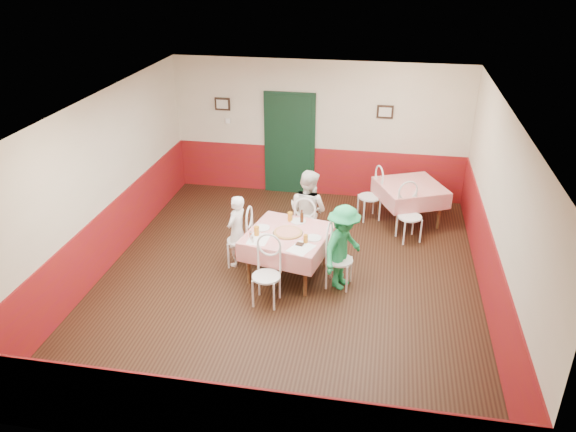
% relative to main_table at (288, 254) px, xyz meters
% --- Properties ---
extents(floor, '(7.00, 7.00, 0.00)m').
position_rel_main_table_xyz_m(floor, '(0.04, -0.16, -0.38)').
color(floor, black).
rests_on(floor, ground).
extents(ceiling, '(7.00, 7.00, 0.00)m').
position_rel_main_table_xyz_m(ceiling, '(0.04, -0.16, 2.42)').
color(ceiling, white).
rests_on(ceiling, back_wall).
extents(back_wall, '(6.00, 0.10, 2.80)m').
position_rel_main_table_xyz_m(back_wall, '(0.04, 3.34, 1.02)').
color(back_wall, beige).
rests_on(back_wall, ground).
extents(front_wall, '(6.00, 0.10, 2.80)m').
position_rel_main_table_xyz_m(front_wall, '(0.04, -3.66, 1.02)').
color(front_wall, beige).
rests_on(front_wall, ground).
extents(left_wall, '(0.10, 7.00, 2.80)m').
position_rel_main_table_xyz_m(left_wall, '(-2.96, -0.16, 1.02)').
color(left_wall, beige).
rests_on(left_wall, ground).
extents(right_wall, '(0.10, 7.00, 2.80)m').
position_rel_main_table_xyz_m(right_wall, '(3.04, -0.16, 1.02)').
color(right_wall, beige).
rests_on(right_wall, ground).
extents(wainscot_back, '(6.00, 0.03, 1.00)m').
position_rel_main_table_xyz_m(wainscot_back, '(0.04, 3.32, 0.12)').
color(wainscot_back, maroon).
rests_on(wainscot_back, ground).
extents(wainscot_front, '(6.00, 0.03, 1.00)m').
position_rel_main_table_xyz_m(wainscot_front, '(0.04, -3.65, 0.12)').
color(wainscot_front, maroon).
rests_on(wainscot_front, ground).
extents(wainscot_left, '(0.03, 7.00, 1.00)m').
position_rel_main_table_xyz_m(wainscot_left, '(-2.95, -0.16, 0.12)').
color(wainscot_left, maroon).
rests_on(wainscot_left, ground).
extents(wainscot_right, '(0.03, 7.00, 1.00)m').
position_rel_main_table_xyz_m(wainscot_right, '(3.02, -0.16, 0.12)').
color(wainscot_right, maroon).
rests_on(wainscot_right, ground).
extents(door, '(0.96, 0.06, 2.10)m').
position_rel_main_table_xyz_m(door, '(-0.56, 3.29, 0.68)').
color(door, black).
rests_on(door, ground).
extents(picture_left, '(0.32, 0.03, 0.26)m').
position_rel_main_table_xyz_m(picture_left, '(-1.96, 3.29, 1.48)').
color(picture_left, black).
rests_on(picture_left, back_wall).
extents(picture_right, '(0.32, 0.03, 0.26)m').
position_rel_main_table_xyz_m(picture_right, '(1.34, 3.29, 1.48)').
color(picture_right, black).
rests_on(picture_right, back_wall).
extents(thermostat, '(0.10, 0.03, 0.10)m').
position_rel_main_table_xyz_m(thermostat, '(-1.86, 3.29, 1.12)').
color(thermostat, white).
rests_on(thermostat, back_wall).
extents(main_table, '(1.44, 1.44, 0.77)m').
position_rel_main_table_xyz_m(main_table, '(0.00, 0.00, 0.00)').
color(main_table, red).
rests_on(main_table, ground).
extents(second_table, '(1.48, 1.48, 0.77)m').
position_rel_main_table_xyz_m(second_table, '(1.92, 2.30, 0.00)').
color(second_table, red).
rests_on(second_table, ground).
extents(chair_left, '(0.43, 0.43, 0.90)m').
position_rel_main_table_xyz_m(chair_left, '(-0.83, 0.17, 0.08)').
color(chair_left, white).
rests_on(chair_left, ground).
extents(chair_right, '(0.47, 0.47, 0.90)m').
position_rel_main_table_xyz_m(chair_right, '(0.83, -0.17, 0.08)').
color(chair_right, white).
rests_on(chair_right, ground).
extents(chair_far, '(0.44, 0.44, 0.90)m').
position_rel_main_table_xyz_m(chair_far, '(0.17, 0.83, 0.08)').
color(chair_far, white).
rests_on(chair_far, ground).
extents(chair_near, '(0.45, 0.45, 0.90)m').
position_rel_main_table_xyz_m(chair_near, '(-0.17, -0.83, 0.08)').
color(chair_near, white).
rests_on(chair_near, ground).
extents(chair_second_a, '(0.56, 0.56, 0.90)m').
position_rel_main_table_xyz_m(chair_second_a, '(1.17, 2.30, 0.08)').
color(chair_second_a, white).
rests_on(chair_second_a, ground).
extents(chair_second_b, '(0.56, 0.56, 0.90)m').
position_rel_main_table_xyz_m(chair_second_b, '(1.92, 1.55, 0.08)').
color(chair_second_b, white).
rests_on(chair_second_b, ground).
extents(pizza, '(0.53, 0.53, 0.03)m').
position_rel_main_table_xyz_m(pizza, '(0.00, -0.02, 0.40)').
color(pizza, '#B74723').
rests_on(pizza, main_table).
extents(plate_left, '(0.30, 0.30, 0.01)m').
position_rel_main_table_xyz_m(plate_left, '(-0.43, 0.07, 0.39)').
color(plate_left, white).
rests_on(plate_left, main_table).
extents(plate_right, '(0.30, 0.30, 0.01)m').
position_rel_main_table_xyz_m(plate_right, '(0.41, -0.11, 0.39)').
color(plate_right, white).
rests_on(plate_right, main_table).
extents(plate_far, '(0.30, 0.30, 0.01)m').
position_rel_main_table_xyz_m(plate_far, '(0.10, 0.41, 0.39)').
color(plate_far, white).
rests_on(plate_far, main_table).
extents(glass_a, '(0.10, 0.10, 0.15)m').
position_rel_main_table_xyz_m(glass_a, '(-0.46, -0.17, 0.46)').
color(glass_a, '#BF7219').
rests_on(glass_a, main_table).
extents(glass_b, '(0.08, 0.08, 0.13)m').
position_rel_main_table_xyz_m(glass_b, '(0.32, -0.27, 0.45)').
color(glass_b, '#BF7219').
rests_on(glass_b, main_table).
extents(glass_c, '(0.10, 0.10, 0.15)m').
position_rel_main_table_xyz_m(glass_c, '(-0.04, 0.41, 0.46)').
color(glass_c, '#BF7219').
rests_on(glass_c, main_table).
extents(beer_bottle, '(0.07, 0.07, 0.21)m').
position_rel_main_table_xyz_m(beer_bottle, '(0.16, 0.37, 0.49)').
color(beer_bottle, '#381C0A').
rests_on(beer_bottle, main_table).
extents(shaker_a, '(0.04, 0.04, 0.09)m').
position_rel_main_table_xyz_m(shaker_a, '(-0.51, -0.34, 0.43)').
color(shaker_a, silver).
rests_on(shaker_a, main_table).
extents(shaker_b, '(0.04, 0.04, 0.09)m').
position_rel_main_table_xyz_m(shaker_b, '(-0.47, -0.40, 0.43)').
color(shaker_b, silver).
rests_on(shaker_b, main_table).
extents(shaker_c, '(0.04, 0.04, 0.09)m').
position_rel_main_table_xyz_m(shaker_c, '(-0.54, -0.25, 0.43)').
color(shaker_c, '#B23319').
rests_on(shaker_c, main_table).
extents(menu_left, '(0.33, 0.42, 0.00)m').
position_rel_main_table_xyz_m(menu_left, '(-0.40, -0.29, 0.39)').
color(menu_left, white).
rests_on(menu_left, main_table).
extents(menu_right, '(0.44, 0.49, 0.00)m').
position_rel_main_table_xyz_m(menu_right, '(0.28, -0.45, 0.39)').
color(menu_right, white).
rests_on(menu_right, main_table).
extents(wallet, '(0.13, 0.11, 0.02)m').
position_rel_main_table_xyz_m(wallet, '(0.24, -0.35, 0.40)').
color(wallet, black).
rests_on(wallet, main_table).
extents(diner_left, '(0.42, 0.52, 1.23)m').
position_rel_main_table_xyz_m(diner_left, '(-0.88, 0.18, 0.24)').
color(diner_left, gray).
rests_on(diner_left, ground).
extents(diner_far, '(0.89, 0.82, 1.47)m').
position_rel_main_table_xyz_m(diner_far, '(0.18, 0.88, 0.36)').
color(diner_far, gray).
rests_on(diner_far, ground).
extents(diner_right, '(0.85, 1.02, 1.37)m').
position_rel_main_table_xyz_m(diner_right, '(0.88, -0.18, 0.31)').
color(diner_right, gray).
rests_on(diner_right, ground).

